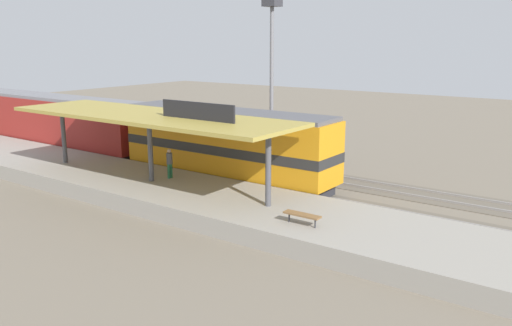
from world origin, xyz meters
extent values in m
plane|color=#706656|center=(2.00, 0.00, 0.00)|extent=(120.00, 120.00, 0.00)
cube|color=#5F5649|center=(0.00, 0.00, 0.02)|extent=(3.20, 110.00, 0.04)
cube|color=gray|center=(-0.72, 0.00, 0.08)|extent=(0.10, 110.00, 0.16)
cube|color=gray|center=(0.72, 0.00, 0.08)|extent=(0.10, 110.00, 0.16)
cube|color=#5F5649|center=(4.60, 0.00, 0.02)|extent=(3.20, 110.00, 0.04)
cube|color=gray|center=(3.88, 0.00, 0.08)|extent=(0.10, 110.00, 0.16)
cube|color=gray|center=(5.32, 0.00, 0.08)|extent=(0.10, 110.00, 0.16)
cube|color=gray|center=(-4.60, 0.00, 0.45)|extent=(6.00, 44.00, 0.90)
cylinder|color=#47474C|center=(-4.60, -8.00, 2.70)|extent=(0.28, 0.28, 3.60)
cylinder|color=#47474C|center=(-4.60, 0.00, 2.70)|extent=(0.28, 0.28, 3.60)
cylinder|color=#47474C|center=(-4.60, 8.00, 2.70)|extent=(0.28, 0.28, 3.60)
cube|color=#A38E3D|center=(-4.60, 0.00, 4.60)|extent=(5.20, 18.00, 0.20)
cube|color=black|center=(-4.60, -3.60, 5.15)|extent=(0.12, 4.80, 0.90)
cylinder|color=#333338|center=(-6.00, -11.38, 1.11)|extent=(0.07, 0.07, 0.42)
cylinder|color=#333338|center=(-6.00, -10.08, 1.11)|extent=(0.07, 0.07, 0.42)
cube|color=brown|center=(-6.00, -10.73, 1.36)|extent=(0.44, 1.70, 0.08)
cube|color=#28282D|center=(0.00, -1.77, 0.51)|extent=(2.60, 13.60, 0.70)
cube|color=orange|center=(0.00, -1.77, 2.61)|extent=(2.90, 14.40, 3.50)
cube|color=#515156|center=(0.00, -1.77, 4.48)|extent=(2.78, 14.11, 0.24)
cube|color=#282828|center=(0.00, -1.77, 2.35)|extent=(2.93, 14.43, 0.56)
cube|color=#28282D|center=(0.00, 16.23, 0.51)|extent=(2.60, 19.20, 0.70)
cube|color=maroon|center=(0.00, 16.23, 2.51)|extent=(2.90, 20.00, 3.30)
cube|color=slate|center=(0.00, 16.23, 4.28)|extent=(2.78, 19.60, 0.24)
cube|color=#28282D|center=(4.60, 2.34, 0.51)|extent=(2.50, 11.20, 0.70)
cube|color=#6B6056|center=(4.60, 2.34, 2.16)|extent=(2.80, 12.00, 2.60)
cube|color=#554D45|center=(4.60, 2.34, 3.58)|extent=(2.69, 11.76, 0.24)
cylinder|color=slate|center=(7.80, 0.23, 5.50)|extent=(0.28, 0.28, 11.00)
cube|color=#333338|center=(7.80, 0.23, 11.35)|extent=(1.10, 1.10, 0.70)
cylinder|color=#23603D|center=(-3.62, -0.40, 1.32)|extent=(0.16, 0.16, 0.84)
cylinder|color=#23603D|center=(-3.44, -0.40, 1.32)|extent=(0.16, 0.16, 0.84)
cylinder|color=#4C4C51|center=(-3.53, -0.40, 2.06)|extent=(0.34, 0.34, 0.64)
sphere|color=tan|center=(-3.53, -0.40, 2.50)|extent=(0.23, 0.23, 0.23)
camera|label=1|loc=(-24.86, -21.87, 8.66)|focal=37.48mm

